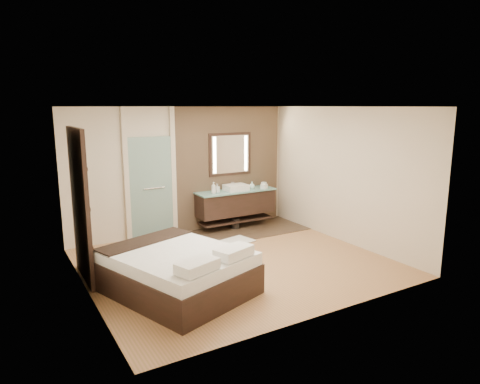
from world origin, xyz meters
TOP-DOWN VIEW (x-y plane):
  - floor at (0.00, 0.00)m, footprint 5.00×5.00m
  - tile_strip at (0.60, 1.60)m, footprint 3.80×1.30m
  - stone_wall at (1.10, 2.21)m, footprint 2.60×0.08m
  - vanity at (1.10, 1.92)m, footprint 1.85×0.55m
  - mirror_unit at (1.10, 2.16)m, footprint 1.06×0.04m
  - frosted_door at (-0.75, 2.20)m, footprint 1.10×0.12m
  - shoji_partition at (-2.43, 0.60)m, footprint 0.06×1.20m
  - bed at (-1.34, -0.60)m, footprint 2.17×2.43m
  - bath_mat at (0.55, 0.99)m, footprint 0.81×0.65m
  - waste_bin at (1.05, 1.85)m, footprint 0.26×0.26m
  - tissue_box at (1.77, 1.77)m, footprint 0.15×0.15m
  - soap_bottle_a at (0.52, 1.85)m, footprint 0.11×0.12m
  - soap_bottle_b at (0.65, 1.94)m, footprint 0.09×0.09m
  - soap_bottle_c at (1.51, 1.89)m, footprint 0.14×0.14m
  - cup at (1.90, 1.98)m, footprint 0.16×0.16m

SIDE VIEW (x-z plane):
  - floor at x=0.00m, z-range 0.00..0.00m
  - tile_strip at x=0.60m, z-range 0.00..0.01m
  - bath_mat at x=0.55m, z-range 0.01..0.03m
  - waste_bin at x=1.05m, z-range 0.00..0.24m
  - bed at x=-1.34m, z-range -0.07..0.71m
  - vanity at x=1.10m, z-range 0.14..1.02m
  - tissue_box at x=1.77m, z-range 0.86..0.97m
  - cup at x=1.90m, z-range 0.86..0.97m
  - soap_bottle_c at x=1.51m, z-range 0.86..1.03m
  - soap_bottle_b at x=0.65m, z-range 0.86..1.05m
  - soap_bottle_a at x=0.52m, z-range 0.86..1.11m
  - frosted_door at x=-0.75m, z-range -0.21..2.49m
  - shoji_partition at x=-2.43m, z-range 0.01..2.41m
  - stone_wall at x=1.10m, z-range 0.00..2.70m
  - mirror_unit at x=1.10m, z-range 1.17..2.13m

